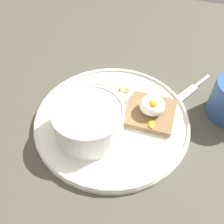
{
  "coord_description": "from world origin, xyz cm",
  "views": [
    {
      "loc": [
        -29.92,
        -9.76,
        40.71
      ],
      "look_at": [
        0.0,
        0.0,
        5.0
      ],
      "focal_mm": 40.0,
      "sensor_mm": 36.0,
      "label": 1
    }
  ],
  "objects_px": {
    "oatmeal_bowl": "(88,121)",
    "toast_slice": "(151,112)",
    "poached_egg": "(152,105)",
    "banana_slice_inner": "(124,86)",
    "banana_slice_front": "(111,91)",
    "knife": "(193,88)",
    "banana_slice_back": "(93,94)",
    "banana_slice_left": "(105,83)",
    "banana_slice_right": "(119,99)"
  },
  "relations": [
    {
      "from": "poached_egg",
      "to": "banana_slice_front",
      "type": "xyz_separation_m",
      "value": [
        0.04,
        0.1,
        -0.02
      ]
    },
    {
      "from": "poached_egg",
      "to": "banana_slice_inner",
      "type": "bearing_deg",
      "value": 50.43
    },
    {
      "from": "banana_slice_back",
      "to": "banana_slice_inner",
      "type": "height_order",
      "value": "banana_slice_inner"
    },
    {
      "from": "banana_slice_right",
      "to": "banana_slice_inner",
      "type": "height_order",
      "value": "banana_slice_inner"
    },
    {
      "from": "banana_slice_front",
      "to": "knife",
      "type": "xyz_separation_m",
      "value": [
        0.08,
        -0.17,
        -0.01
      ]
    },
    {
      "from": "oatmeal_bowl",
      "to": "banana_slice_left",
      "type": "height_order",
      "value": "oatmeal_bowl"
    },
    {
      "from": "banana_slice_back",
      "to": "banana_slice_right",
      "type": "bearing_deg",
      "value": -86.88
    },
    {
      "from": "oatmeal_bowl",
      "to": "banana_slice_back",
      "type": "xyz_separation_m",
      "value": [
        0.09,
        0.03,
        -0.03
      ]
    },
    {
      "from": "oatmeal_bowl",
      "to": "toast_slice",
      "type": "height_order",
      "value": "oatmeal_bowl"
    },
    {
      "from": "banana_slice_left",
      "to": "knife",
      "type": "bearing_deg",
      "value": -72.74
    },
    {
      "from": "oatmeal_bowl",
      "to": "banana_slice_front",
      "type": "bearing_deg",
      "value": -2.34
    },
    {
      "from": "oatmeal_bowl",
      "to": "banana_slice_left",
      "type": "xyz_separation_m",
      "value": [
        0.13,
        0.01,
        -0.03
      ]
    },
    {
      "from": "poached_egg",
      "to": "banana_slice_back",
      "type": "relative_size",
      "value": 2.29
    },
    {
      "from": "toast_slice",
      "to": "banana_slice_right",
      "type": "xyz_separation_m",
      "value": [
        0.02,
        0.07,
        -0.0
      ]
    },
    {
      "from": "banana_slice_back",
      "to": "banana_slice_right",
      "type": "distance_m",
      "value": 0.06
    },
    {
      "from": "poached_egg",
      "to": "banana_slice_left",
      "type": "xyz_separation_m",
      "value": [
        0.06,
        0.11,
        -0.02
      ]
    },
    {
      "from": "oatmeal_bowl",
      "to": "toast_slice",
      "type": "relative_size",
      "value": 1.37
    },
    {
      "from": "poached_egg",
      "to": "banana_slice_inner",
      "type": "relative_size",
      "value": 1.97
    },
    {
      "from": "banana_slice_left",
      "to": "banana_slice_back",
      "type": "relative_size",
      "value": 1.35
    },
    {
      "from": "banana_slice_front",
      "to": "oatmeal_bowl",
      "type": "bearing_deg",
      "value": 177.66
    },
    {
      "from": "knife",
      "to": "banana_slice_inner",
      "type": "bearing_deg",
      "value": 110.44
    },
    {
      "from": "banana_slice_right",
      "to": "oatmeal_bowl",
      "type": "bearing_deg",
      "value": 162.63
    },
    {
      "from": "oatmeal_bowl",
      "to": "banana_slice_left",
      "type": "bearing_deg",
      "value": 5.99
    },
    {
      "from": "oatmeal_bowl",
      "to": "toast_slice",
      "type": "bearing_deg",
      "value": -52.34
    },
    {
      "from": "toast_slice",
      "to": "poached_egg",
      "type": "distance_m",
      "value": 0.02
    },
    {
      "from": "oatmeal_bowl",
      "to": "knife",
      "type": "xyz_separation_m",
      "value": [
        0.19,
        -0.17,
        -0.04
      ]
    },
    {
      "from": "toast_slice",
      "to": "oatmeal_bowl",
      "type": "bearing_deg",
      "value": 127.66
    },
    {
      "from": "banana_slice_left",
      "to": "toast_slice",
      "type": "bearing_deg",
      "value": -115.5
    },
    {
      "from": "poached_egg",
      "to": "banana_slice_inner",
      "type": "distance_m",
      "value": 0.1
    },
    {
      "from": "poached_egg",
      "to": "banana_slice_right",
      "type": "height_order",
      "value": "poached_egg"
    },
    {
      "from": "banana_slice_inner",
      "to": "knife",
      "type": "bearing_deg",
      "value": -69.56
    },
    {
      "from": "banana_slice_front",
      "to": "banana_slice_left",
      "type": "relative_size",
      "value": 1.14
    },
    {
      "from": "poached_egg",
      "to": "knife",
      "type": "bearing_deg",
      "value": -32.85
    },
    {
      "from": "poached_egg",
      "to": "banana_slice_left",
      "type": "distance_m",
      "value": 0.13
    },
    {
      "from": "toast_slice",
      "to": "knife",
      "type": "height_order",
      "value": "toast_slice"
    },
    {
      "from": "poached_egg",
      "to": "banana_slice_front",
      "type": "distance_m",
      "value": 0.1
    },
    {
      "from": "toast_slice",
      "to": "banana_slice_inner",
      "type": "relative_size",
      "value": 2.65
    },
    {
      "from": "oatmeal_bowl",
      "to": "banana_slice_inner",
      "type": "xyz_separation_m",
      "value": [
        0.14,
        -0.03,
        -0.03
      ]
    },
    {
      "from": "poached_egg",
      "to": "knife",
      "type": "xyz_separation_m",
      "value": [
        0.11,
        -0.07,
        -0.03
      ]
    },
    {
      "from": "banana_slice_left",
      "to": "banana_slice_right",
      "type": "bearing_deg",
      "value": -132.52
    },
    {
      "from": "oatmeal_bowl",
      "to": "poached_egg",
      "type": "bearing_deg",
      "value": -52.81
    },
    {
      "from": "banana_slice_left",
      "to": "banana_slice_back",
      "type": "height_order",
      "value": "same"
    },
    {
      "from": "banana_slice_front",
      "to": "banana_slice_back",
      "type": "relative_size",
      "value": 1.54
    },
    {
      "from": "banana_slice_front",
      "to": "banana_slice_left",
      "type": "bearing_deg",
      "value": 43.46
    },
    {
      "from": "toast_slice",
      "to": "banana_slice_right",
      "type": "bearing_deg",
      "value": 77.99
    },
    {
      "from": "oatmeal_bowl",
      "to": "banana_slice_right",
      "type": "height_order",
      "value": "oatmeal_bowl"
    },
    {
      "from": "oatmeal_bowl",
      "to": "toast_slice",
      "type": "distance_m",
      "value": 0.13
    },
    {
      "from": "toast_slice",
      "to": "banana_slice_back",
      "type": "relative_size",
      "value": 3.07
    },
    {
      "from": "poached_egg",
      "to": "banana_slice_left",
      "type": "height_order",
      "value": "poached_egg"
    },
    {
      "from": "oatmeal_bowl",
      "to": "banana_slice_inner",
      "type": "bearing_deg",
      "value": -11.8
    }
  ]
}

